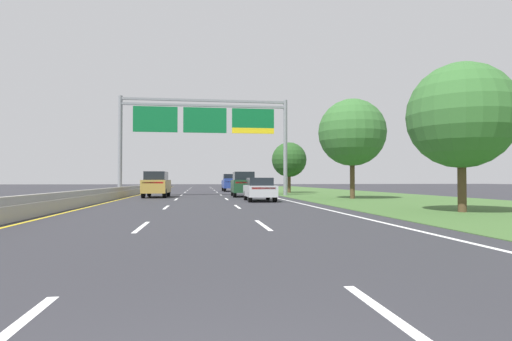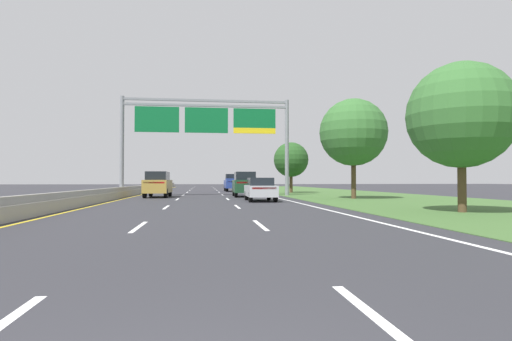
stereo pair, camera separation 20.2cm
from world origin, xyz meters
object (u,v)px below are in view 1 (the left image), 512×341
Objects in this scene: overhead_sign_gantry at (205,126)px; roadside_tree_near at (461,116)px; car_gold_left_lane_suv at (156,184)px; roadside_tree_far at (289,160)px; car_darkgreen_right_lane_suv at (243,184)px; car_silver_right_lane_sedan at (259,189)px; pickup_truck_blue at (231,183)px; roadside_tree_mid at (352,133)px.

overhead_sign_gantry is 2.30× the size of roadside_tree_near.
car_gold_left_lane_suv is 0.84× the size of roadside_tree_far.
car_darkgreen_right_lane_suv is 7.61m from car_silver_right_lane_sedan.
overhead_sign_gantry is at bearing -139.24° from roadside_tree_far.
roadside_tree_far is at bearing -17.61° from car_silver_right_lane_sedan.
overhead_sign_gantry reaches higher than pickup_truck_blue.
roadside_tree_far reaches higher than car_gold_left_lane_suv.
roadside_tree_far is (6.22, 10.06, 2.61)m from car_darkgreen_right_lane_suv.
car_silver_right_lane_sedan is 8.90m from roadside_tree_mid.
roadside_tree_near is (7.50, -35.77, 3.16)m from pickup_truck_blue.
car_silver_right_lane_sedan is at bearing 124.01° from roadside_tree_near.
roadside_tree_near is (14.91, -18.15, 3.14)m from car_gold_left_lane_suv.
roadside_tree_near is 1.16× the size of roadside_tree_far.
car_gold_left_lane_suv is at bearing 94.07° from car_darkgreen_right_lane_suv.
roadside_tree_mid is (7.46, 2.41, 4.21)m from car_silver_right_lane_sedan.
roadside_tree_near reaches higher than car_silver_right_lane_sedan.
roadside_tree_mid reaches higher than roadside_tree_near.
overhead_sign_gantry is 6.93m from car_gold_left_lane_suv.
roadside_tree_near is (7.36, -10.91, 3.42)m from car_silver_right_lane_sedan.
car_silver_right_lane_sedan is at bearing -176.31° from car_darkgreen_right_lane_suv.
roadside_tree_mid is (15.01, -4.84, 3.93)m from car_gold_left_lane_suv.
roadside_tree_mid is at bearing -106.63° from car_gold_left_lane_suv.
pickup_truck_blue is 0.83× the size of roadside_tree_near.
car_gold_left_lane_suv is at bearing 47.05° from car_silver_right_lane_sedan.
overhead_sign_gantry reaches higher than car_silver_right_lane_sedan.
car_gold_left_lane_suv is at bearing 162.13° from roadside_tree_mid.
car_silver_right_lane_sedan is 18.84m from roadside_tree_far.
roadside_tree_near reaches higher than car_gold_left_lane_suv.
roadside_tree_mid is at bearing -71.24° from car_silver_right_lane_sedan.
car_darkgreen_right_lane_suv is (-0.18, -17.26, 0.02)m from pickup_truck_blue.
car_darkgreen_right_lane_suv is at bearing -85.97° from car_gold_left_lane_suv.
pickup_truck_blue is 19.11m from car_gold_left_lane_suv.
car_darkgreen_right_lane_suv is at bearing 112.54° from roadside_tree_near.
car_gold_left_lane_suv is at bearing 129.40° from roadside_tree_near.
roadside_tree_near is at bearing -90.44° from roadside_tree_mid.
car_silver_right_lane_sedan is at bearing -108.49° from roadside_tree_far.
overhead_sign_gantry is 3.40× the size of car_silver_right_lane_sedan.
pickup_truck_blue reaches higher than car_darkgreen_right_lane_suv.
roadside_tree_far is (-1.46, 28.57, -0.53)m from roadside_tree_near.
car_silver_right_lane_sedan is (0.32, -7.60, -0.28)m from car_darkgreen_right_lane_suv.
roadside_tree_near is 0.86× the size of roadside_tree_mid.
roadside_tree_far reaches higher than car_darkgreen_right_lane_suv.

